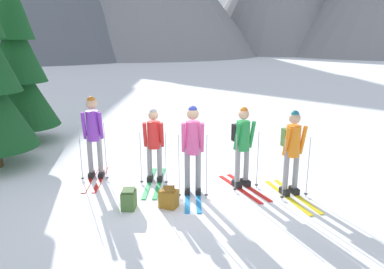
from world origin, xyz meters
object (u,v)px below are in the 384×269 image
skier_in_orange (292,148)px  skier_in_green (242,142)px  skier_in_purple (93,133)px  pine_tree_mid (17,64)px  skier_in_pink (193,145)px  backpack_on_snow_front (129,199)px  backpack_on_snow_beside (169,198)px  skier_in_red (154,142)px

skier_in_orange → skier_in_green: bearing=154.9°
skier_in_purple → pine_tree_mid: bearing=132.8°
skier_in_purple → skier_in_green: 3.27m
skier_in_pink → skier_in_green: skier_in_pink is taller
backpack_on_snow_front → backpack_on_snow_beside: size_ratio=0.98×
pine_tree_mid → backpack_on_snow_front: (3.85, -4.67, -2.16)m
pine_tree_mid → skier_in_orange: bearing=-30.3°
skier_in_green → skier_in_orange: (0.92, -0.43, 0.00)m
skier_in_purple → skier_in_pink: (2.18, -0.92, -0.00)m
skier_in_purple → skier_in_pink: bearing=-23.0°
skier_in_red → skier_in_green: (1.87, -0.34, 0.07)m
skier_in_pink → backpack_on_snow_front: skier_in_pink is taller
skier_in_pink → backpack_on_snow_front: bearing=-152.0°
pine_tree_mid → backpack_on_snow_beside: size_ratio=13.19×
skier_in_pink → pine_tree_mid: pine_tree_mid is taller
skier_in_purple → skier_in_red: (1.36, -0.23, -0.14)m
skier_in_red → backpack_on_snow_front: (-0.38, -1.34, -0.73)m
skier_in_purple → backpack_on_snow_beside: skier_in_purple is taller
skier_in_red → skier_in_green: 1.90m
skier_in_red → backpack_on_snow_beside: bearing=-74.6°
skier_in_green → backpack_on_snow_beside: size_ratio=4.47×
pine_tree_mid → skier_in_pink: bearing=-38.6°
skier_in_red → skier_in_orange: bearing=-15.6°
skier_in_purple → backpack_on_snow_beside: (1.71, -1.52, -0.87)m
skier_in_orange → pine_tree_mid: bearing=149.7°
skier_in_green → skier_in_orange: skier_in_orange is taller
skier_in_purple → pine_tree_mid: pine_tree_mid is taller
skier_in_purple → skier_in_green: (3.22, -0.57, -0.07)m
skier_in_red → skier_in_pink: bearing=-40.3°
pine_tree_mid → backpack_on_snow_beside: bearing=-45.2°
skier_in_green → backpack_on_snow_front: skier_in_green is taller
skier_in_red → skier_in_green: size_ratio=1.01×
skier_in_pink → skier_in_orange: bearing=-2.2°
skier_in_orange → skier_in_pink: bearing=177.8°
skier_in_purple → skier_in_pink: skier_in_purple is taller
skier_in_red → skier_in_pink: (0.82, -0.70, 0.13)m
backpack_on_snow_front → skier_in_green: bearing=23.8°
skier_in_orange → backpack_on_snow_beside: bearing=-167.9°
backpack_on_snow_front → backpack_on_snow_beside: (0.74, 0.04, 0.00)m
skier_in_orange → backpack_on_snow_front: bearing=-169.9°
skier_in_red → backpack_on_snow_front: 1.57m
skier_in_green → backpack_on_snow_front: 2.58m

